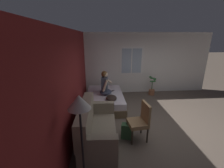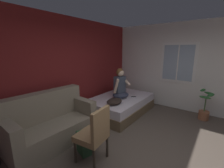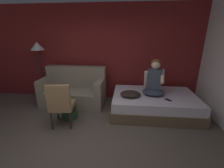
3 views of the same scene
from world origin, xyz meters
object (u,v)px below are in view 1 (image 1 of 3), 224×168
bed (105,99)px  cell_phone (112,91)px  person_seated (105,85)px  floor_lamp (80,112)px  throw_pillow (111,98)px  side_chair (140,120)px  backpack (127,131)px  potted_plant (152,88)px  couch (96,130)px

bed → cell_phone: cell_phone is taller
person_seated → floor_lamp: (-3.13, 0.48, 0.59)m
bed → throw_pillow: (-0.60, -0.20, 0.31)m
side_chair → person_seated: 2.17m
backpack → potted_plant: 3.34m
cell_phone → potted_plant: (0.67, -1.83, -0.18)m
couch → person_seated: 2.18m
side_chair → cell_phone: (2.28, 0.52, -0.05)m
side_chair → cell_phone: 2.34m
bed → floor_lamp: bearing=171.5°
cell_phone → floor_lamp: bearing=-55.7°
throw_pillow → cell_phone: (0.85, -0.11, -0.07)m
side_chair → throw_pillow: size_ratio=2.04×
person_seated → cell_phone: (0.29, -0.30, -0.35)m
side_chair → floor_lamp: floor_lamp is taller
bed → cell_phone: 0.47m
bed → side_chair: size_ratio=2.12×
backpack → potted_plant: potted_plant is taller
throw_pillow → floor_lamp: (-2.57, 0.67, 0.88)m
side_chair → floor_lamp: bearing=131.3°
bed → person_seated: 0.60m
bed → person_seated: (-0.04, -0.01, 0.60)m
side_chair → bed: bearing=22.1°
potted_plant → bed: bearing=113.5°
person_seated → potted_plant: (0.97, -2.13, -0.53)m
person_seated → floor_lamp: size_ratio=0.51×
couch → floor_lamp: size_ratio=1.02×
side_chair → potted_plant: 3.24m
bed → person_seated: bearing=-163.8°
couch → cell_phone: 2.48m
person_seated → throw_pillow: size_ratio=1.82×
couch → throw_pillow: size_ratio=3.60×
side_chair → person_seated: bearing=22.2°
potted_plant → floor_lamp: bearing=147.5°
side_chair → potted_plant: size_ratio=1.15×
backpack → throw_pillow: 1.47m
couch → side_chair: 1.13m
side_chair → backpack: 0.46m
side_chair → floor_lamp: size_ratio=0.58×
backpack → cell_phone: 2.27m
side_chair → person_seated: (1.99, 0.81, 0.30)m
throw_pillow → person_seated: bearing=18.8°
cell_phone → potted_plant: size_ratio=0.17×
backpack → cell_phone: bearing=5.3°
throw_pillow → potted_plant: size_ratio=0.56×
person_seated → throw_pillow: bearing=-161.2°
couch → side_chair: size_ratio=1.76×
bed → floor_lamp: (-3.16, 0.47, 1.19)m
person_seated → throw_pillow: 0.66m
couch → backpack: (0.16, -0.80, -0.20)m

